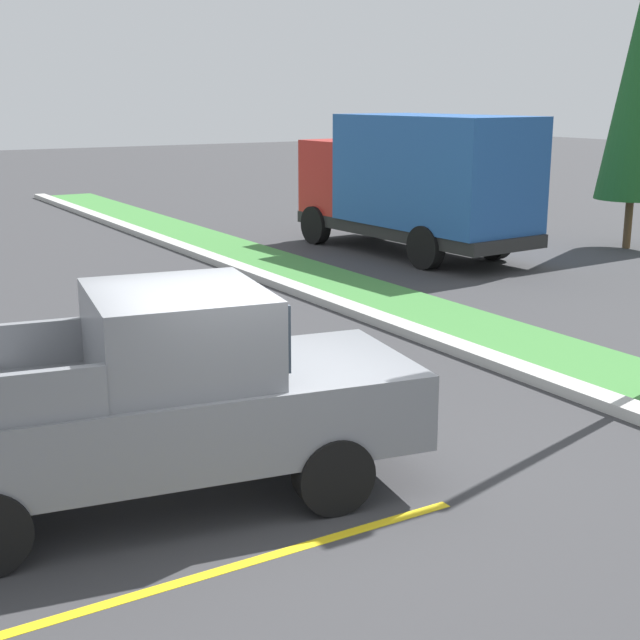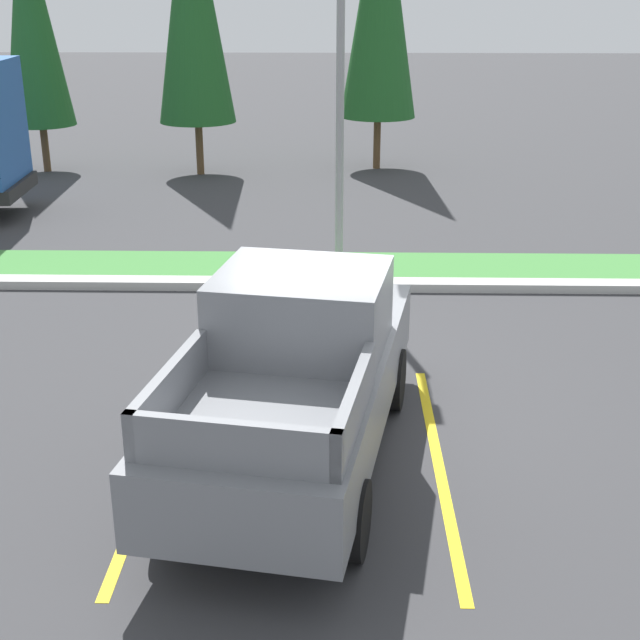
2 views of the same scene
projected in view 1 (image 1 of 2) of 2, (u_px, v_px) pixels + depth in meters
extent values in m
plane|color=#38383A|center=(263.00, 500.00, 8.78)|extent=(120.00, 120.00, 0.00)
cube|color=yellow|center=(104.00, 448.00, 10.04)|extent=(0.12, 4.80, 0.01)
cube|color=yellow|center=(222.00, 570.00, 7.47)|extent=(0.12, 4.80, 0.01)
cube|color=#B2B2AD|center=(613.00, 404.00, 11.28)|extent=(56.00, 0.40, 0.15)
cylinder|color=black|center=(276.00, 416.00, 9.98)|extent=(0.41, 0.80, 0.76)
cylinder|color=black|center=(333.00, 474.00, 8.45)|extent=(0.41, 0.80, 0.76)
cube|color=slate|center=(150.00, 416.00, 8.54)|extent=(2.76, 5.45, 0.76)
cube|color=slate|center=(178.00, 333.00, 8.45)|extent=(2.01, 1.88, 0.84)
cube|color=#2D3842|center=(260.00, 320.00, 8.73)|extent=(1.61, 0.34, 0.63)
cube|color=silver|center=(390.00, 407.00, 9.51)|extent=(1.81, 0.47, 0.28)
cylinder|color=black|center=(316.00, 225.00, 23.76)|extent=(1.02, 0.36, 1.00)
cylinder|color=black|center=(380.00, 219.00, 24.97)|extent=(1.02, 0.36, 1.00)
cylinder|color=black|center=(426.00, 247.00, 20.25)|extent=(1.02, 0.36, 1.00)
cylinder|color=black|center=(495.00, 239.00, 21.47)|extent=(1.02, 0.36, 1.00)
cube|color=#262626|center=(411.00, 228.00, 22.26)|extent=(6.93, 2.71, 0.30)
cube|color=#AD231E|center=(350.00, 176.00, 24.02)|extent=(1.74, 2.39, 1.90)
cube|color=#2D3842|center=(333.00, 164.00, 24.61)|extent=(0.19, 2.10, 0.90)
cube|color=#235199|center=(434.00, 171.00, 21.27)|extent=(5.14, 2.70, 2.60)
cylinder|color=brown|center=(628.00, 224.00, 23.03)|extent=(0.20, 0.20, 1.27)
cone|color=#1E5623|center=(640.00, 82.00, 22.16)|extent=(1.84, 1.84, 5.80)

